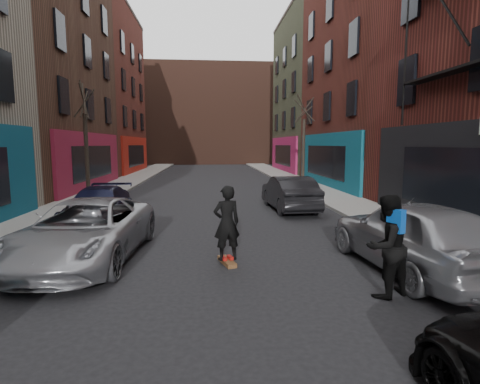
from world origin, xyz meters
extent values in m
cube|color=gray|center=(-6.25, 30.00, 0.07)|extent=(2.50, 84.00, 0.13)
cube|color=gray|center=(6.25, 30.00, 0.07)|extent=(2.50, 84.00, 0.13)
cube|color=#47281E|center=(0.00, 56.00, 7.00)|extent=(40.00, 10.00, 14.00)
imported|color=#9899A0|center=(-3.20, 8.09, 0.73)|extent=(2.73, 5.38, 1.46)
imported|color=black|center=(-4.10, 12.27, 0.65)|extent=(1.89, 4.50, 1.30)
imported|color=gray|center=(4.26, 6.64, 0.82)|extent=(2.33, 4.96, 1.64)
imported|color=black|center=(3.20, 14.57, 0.73)|extent=(1.79, 4.52, 1.46)
cube|color=brown|center=(0.18, 7.50, 0.05)|extent=(0.44, 0.83, 0.10)
imported|color=black|center=(0.18, 7.50, 0.98)|extent=(0.73, 0.58, 1.76)
imported|color=black|center=(3.00, 5.37, 0.95)|extent=(1.14, 1.04, 1.90)
cube|color=#0C46AC|center=(3.08, 5.21, 1.45)|extent=(0.25, 0.33, 0.42)
camera|label=1|loc=(-0.22, -1.04, 2.80)|focal=28.00mm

